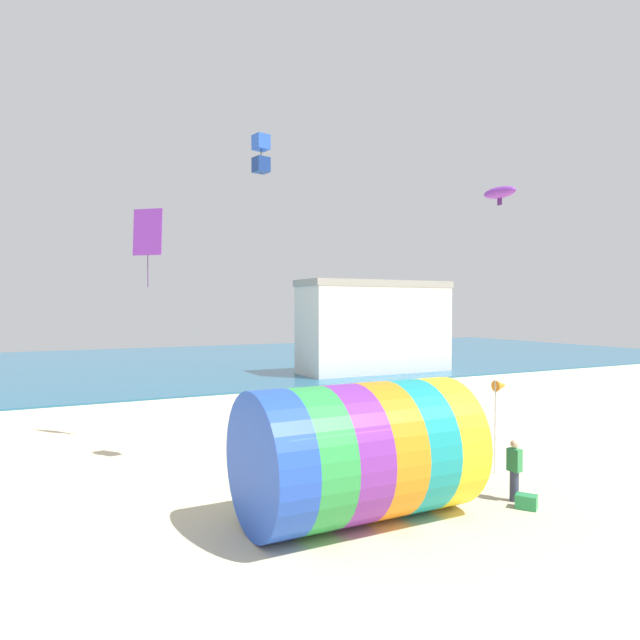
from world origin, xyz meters
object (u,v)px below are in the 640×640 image
at_px(giant_inflatable_tube, 359,452).
at_px(cooler_box, 526,502).
at_px(kite_handler, 514,470).
at_px(kite_blue_box, 261,154).
at_px(beach_flag, 500,390).
at_px(kite_purple_diamond, 148,233).
at_px(kite_purple_parafoil, 500,193).

xyz_separation_m(giant_inflatable_tube, cooler_box, (4.20, -1.38, -1.48)).
bearing_deg(cooler_box, giant_inflatable_tube, 161.86).
relative_size(kite_handler, kite_blue_box, 1.36).
relative_size(kite_handler, beach_flag, 0.57).
bearing_deg(kite_purple_diamond, kite_purple_parafoil, -29.08).
bearing_deg(kite_handler, cooler_box, -106.03).
height_order(giant_inflatable_tube, kite_purple_parafoil, kite_purple_parafoil).
bearing_deg(kite_purple_parafoil, cooler_box, -128.68).
bearing_deg(kite_purple_diamond, giant_inflatable_tube, -73.06).
height_order(kite_blue_box, kite_purple_diamond, kite_blue_box).
height_order(kite_handler, kite_purple_diamond, kite_purple_diamond).
distance_m(giant_inflatable_tube, kite_blue_box, 9.31).
distance_m(kite_purple_diamond, cooler_box, 15.67).
bearing_deg(cooler_box, beach_flag, 56.74).
bearing_deg(kite_purple_parafoil, kite_handler, -130.84).
distance_m(kite_handler, kite_purple_diamond, 15.01).
distance_m(kite_purple_diamond, beach_flag, 13.71).
height_order(giant_inflatable_tube, cooler_box, giant_inflatable_tube).
xyz_separation_m(kite_purple_parafoil, beach_flag, (-2.34, -2.43, -6.79)).
relative_size(kite_handler, cooler_box, 3.16).
bearing_deg(kite_handler, kite_purple_parafoil, 49.16).
xyz_separation_m(giant_inflatable_tube, kite_purple_parafoil, (8.32, 3.77, 7.71)).
bearing_deg(kite_blue_box, kite_handler, -45.38).
bearing_deg(giant_inflatable_tube, kite_purple_parafoil, 24.38).
bearing_deg(giant_inflatable_tube, cooler_box, -18.14).
xyz_separation_m(kite_blue_box, kite_purple_parafoil, (9.11, -0.64, -0.45)).
xyz_separation_m(kite_purple_diamond, kite_purple_parafoil, (11.40, -6.34, 1.42)).
xyz_separation_m(giant_inflatable_tube, kite_purple_diamond, (-3.08, 10.11, 6.29)).
xyz_separation_m(giant_inflatable_tube, kite_handler, (4.36, -0.81, -0.82)).
relative_size(kite_purple_diamond, kite_purple_parafoil, 2.07).
xyz_separation_m(kite_handler, kite_purple_diamond, (-7.45, 10.92, 7.12)).
bearing_deg(kite_purple_diamond, kite_handler, -55.72).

